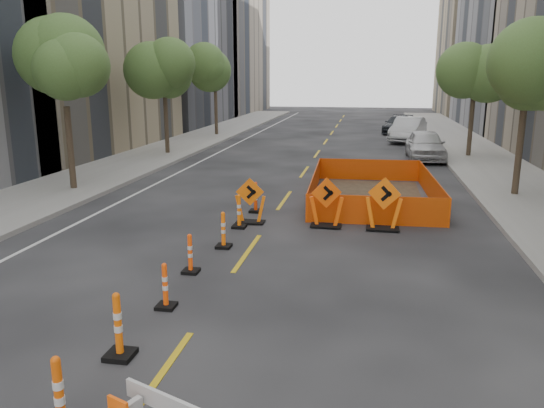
% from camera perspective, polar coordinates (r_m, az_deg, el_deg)
% --- Properties ---
extents(ground_plane, '(140.00, 140.00, 0.00)m').
position_cam_1_polar(ground_plane, '(10.17, -7.84, -12.35)').
color(ground_plane, black).
extents(sidewalk_left, '(4.00, 90.00, 0.15)m').
position_cam_1_polar(sidewalk_left, '(24.27, -19.35, 2.51)').
color(sidewalk_left, gray).
rests_on(sidewalk_left, ground).
extents(sidewalk_right, '(4.00, 90.00, 0.15)m').
position_cam_1_polar(sidewalk_right, '(21.96, 26.12, 0.77)').
color(sidewalk_right, gray).
rests_on(sidewalk_right, ground).
extents(bld_left_d, '(12.00, 16.00, 14.00)m').
position_cam_1_polar(bld_left_d, '(51.92, -12.72, 16.15)').
color(bld_left_d, '#4C4C51').
rests_on(bld_left_d, ground).
extents(bld_left_e, '(12.00, 20.00, 20.00)m').
position_cam_1_polar(bld_left_e, '(67.52, -7.18, 18.26)').
color(bld_left_e, gray).
rests_on(bld_left_e, ground).
extents(bld_right_e, '(12.00, 14.00, 16.00)m').
position_cam_1_polar(bld_right_e, '(68.80, 23.07, 15.56)').
color(bld_right_e, tan).
rests_on(bld_right_e, ground).
extents(tree_l_b, '(2.80, 2.80, 5.95)m').
position_cam_1_polar(tree_l_b, '(21.85, -21.51, 12.95)').
color(tree_l_b, '#382B1E').
rests_on(tree_l_b, ground).
extents(tree_l_c, '(2.80, 2.80, 5.95)m').
position_cam_1_polar(tree_l_c, '(30.83, -11.54, 13.54)').
color(tree_l_c, '#382B1E').
rests_on(tree_l_c, ground).
extents(tree_l_d, '(2.80, 2.80, 5.95)m').
position_cam_1_polar(tree_l_d, '(40.30, -6.14, 13.69)').
color(tree_l_d, '#382B1E').
rests_on(tree_l_d, ground).
extents(tree_r_b, '(2.80, 2.80, 5.95)m').
position_cam_1_polar(tree_r_b, '(21.36, 25.81, 12.56)').
color(tree_r_b, '#382B1E').
rests_on(tree_r_b, ground).
extents(tree_r_c, '(2.80, 2.80, 5.95)m').
position_cam_1_polar(tree_r_c, '(31.14, 21.02, 12.92)').
color(tree_r_c, '#382B1E').
rests_on(tree_r_c, ground).
extents(channelizer_1, '(0.44, 0.44, 1.11)m').
position_cam_1_polar(channelizer_1, '(7.49, -21.92, -18.65)').
color(channelizer_1, '#DB5009').
rests_on(channelizer_1, ground).
extents(channelizer_2, '(0.44, 0.44, 1.12)m').
position_cam_1_polar(channelizer_2, '(9.00, -16.22, -12.43)').
color(channelizer_2, '#E65B09').
rests_on(channelizer_2, ground).
extents(channelizer_3, '(0.37, 0.37, 0.93)m').
position_cam_1_polar(channelizer_3, '(10.62, -11.42, -8.60)').
color(channelizer_3, '#FF4B0A').
rests_on(channelizer_3, ground).
extents(channelizer_4, '(0.37, 0.37, 0.94)m').
position_cam_1_polar(channelizer_4, '(12.35, -8.80, -5.28)').
color(channelizer_4, '#FF490A').
rests_on(channelizer_4, ground).
extents(channelizer_5, '(0.39, 0.39, 0.98)m').
position_cam_1_polar(channelizer_5, '(14.00, -5.26, -2.78)').
color(channelizer_5, '#FF640A').
rests_on(channelizer_5, ground).
extents(channelizer_6, '(0.40, 0.40, 1.02)m').
position_cam_1_polar(channelizer_6, '(15.80, -3.56, -0.78)').
color(channelizer_6, orange).
rests_on(channelizer_6, ground).
extents(channelizer_7, '(0.41, 0.41, 1.03)m').
position_cam_1_polar(channelizer_7, '(17.59, -1.78, 0.75)').
color(channelizer_7, red).
rests_on(channelizer_7, ground).
extents(chevron_sign_left, '(1.03, 0.71, 1.43)m').
position_cam_1_polar(chevron_sign_left, '(16.22, -2.35, 0.36)').
color(chevron_sign_left, '#E55F09').
rests_on(chevron_sign_left, ground).
extents(chevron_sign_center, '(1.16, 0.91, 1.52)m').
position_cam_1_polar(chevron_sign_center, '(15.85, 5.88, 0.16)').
color(chevron_sign_center, '#FF560A').
rests_on(chevron_sign_center, ground).
extents(chevron_sign_right, '(1.17, 0.83, 1.59)m').
position_cam_1_polar(chevron_sign_right, '(15.80, 11.95, 0.02)').
color(chevron_sign_right, '#FE650A').
rests_on(chevron_sign_right, ground).
extents(safety_fence, '(4.56, 7.44, 0.91)m').
position_cam_1_polar(safety_fence, '(19.92, 10.70, 1.87)').
color(safety_fence, '#E34E0B').
rests_on(safety_fence, ground).
extents(parked_car_near, '(1.97, 4.73, 1.60)m').
position_cam_1_polar(parked_car_near, '(29.97, 16.17, 6.13)').
color(parked_car_near, silver).
rests_on(parked_car_near, ground).
extents(parked_car_mid, '(2.94, 5.30, 1.65)m').
position_cam_1_polar(parked_car_mid, '(37.95, 14.43, 7.75)').
color(parked_car_mid, '#B1B3B7').
rests_on(parked_car_mid, ground).
extents(parked_car_far, '(2.84, 5.00, 1.37)m').
position_cam_1_polar(parked_car_far, '(43.38, 13.42, 8.30)').
color(parked_car_far, black).
rests_on(parked_car_far, ground).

